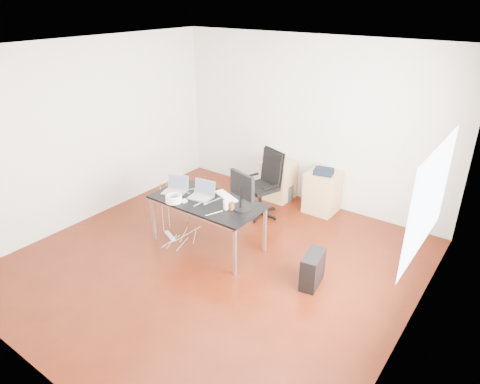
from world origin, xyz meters
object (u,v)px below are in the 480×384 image
Objects in this scene: filing_cabinet_right at (322,192)px; pc_tower at (313,269)px; desk at (207,204)px; filing_cabinet_left at (278,180)px; office_chair at (265,180)px.

pc_tower is (0.81, -1.90, -0.13)m from filing_cabinet_right.
desk is 3.56× the size of pc_tower.
desk reaches higher than filing_cabinet_left.
desk is 2.00m from filing_cabinet_left.
pc_tower is at bearing -19.09° from office_chair.
filing_cabinet_right is (0.84, 1.97, -0.33)m from desk.
filing_cabinet_left reaches higher than pc_tower.
filing_cabinet_right is 1.56× the size of pc_tower.
desk is at bearing -113.01° from filing_cabinet_right.
desk is 1.32m from office_chair.
office_chair reaches higher than pc_tower.
office_chair is 2.01m from pc_tower.
office_chair is 1.01m from filing_cabinet_right.
desk is at bearing -75.20° from office_chair.
office_chair is 1.54× the size of filing_cabinet_right.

